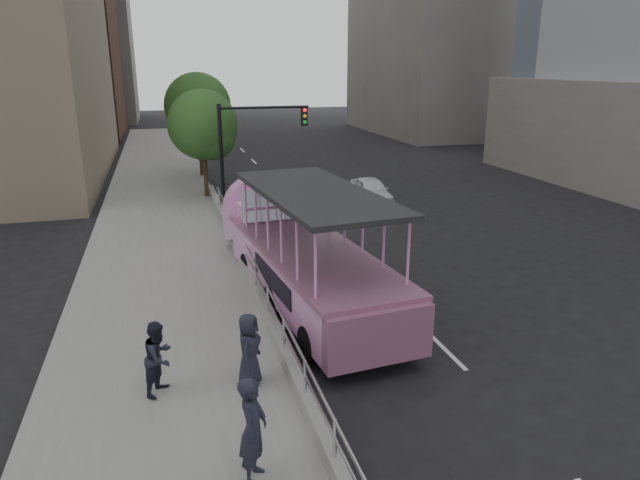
# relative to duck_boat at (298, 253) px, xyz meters

# --- Properties ---
(ground) EXTENTS (160.00, 160.00, 0.00)m
(ground) POSITION_rel_duck_boat_xyz_m (1.71, -2.51, -1.33)
(ground) COLOR black
(sidewalk) EXTENTS (5.50, 80.00, 0.30)m
(sidewalk) POSITION_rel_duck_boat_xyz_m (-4.04, 7.49, -1.18)
(sidewalk) COLOR #999994
(sidewalk) RESTS_ON ground
(kerb_wall) EXTENTS (0.24, 30.00, 0.36)m
(kerb_wall) POSITION_rel_duck_boat_xyz_m (-1.41, -0.51, -0.85)
(kerb_wall) COLOR #AAAAA5
(kerb_wall) RESTS_ON sidewalk
(guardrail) EXTENTS (0.07, 22.00, 0.71)m
(guardrail) POSITION_rel_duck_boat_xyz_m (-1.41, -0.51, -0.19)
(guardrail) COLOR silver
(guardrail) RESTS_ON kerb_wall
(duck_boat) EXTENTS (3.69, 11.03, 3.59)m
(duck_boat) POSITION_rel_duck_boat_xyz_m (0.00, 0.00, 0.00)
(duck_boat) COLOR black
(duck_boat) RESTS_ON ground
(car) EXTENTS (1.74, 3.91, 1.31)m
(car) POSITION_rel_duck_boat_xyz_m (6.39, 10.77, -0.68)
(car) COLOR white
(car) RESTS_ON ground
(pedestrian_near) EXTENTS (0.67, 0.80, 1.86)m
(pedestrian_near) POSITION_rel_duck_boat_xyz_m (-2.72, -8.24, -0.10)
(pedestrian_near) COLOR #222432
(pedestrian_near) RESTS_ON sidewalk
(pedestrian_mid) EXTENTS (0.92, 0.98, 1.59)m
(pedestrian_mid) POSITION_rel_duck_boat_xyz_m (-4.17, -5.12, -0.24)
(pedestrian_mid) COLOR #222432
(pedestrian_mid) RESTS_ON sidewalk
(pedestrian_far) EXTENTS (0.80, 0.93, 1.60)m
(pedestrian_far) POSITION_rel_duck_boat_xyz_m (-2.33, -5.28, -0.23)
(pedestrian_far) COLOR #222432
(pedestrian_far) RESTS_ON sidewalk
(parking_sign) EXTENTS (0.15, 0.54, 2.43)m
(parking_sign) POSITION_rel_duck_boat_xyz_m (-0.99, 3.13, 0.22)
(parking_sign) COLOR black
(parking_sign) RESTS_ON ground
(traffic_signal) EXTENTS (4.20, 0.32, 5.20)m
(traffic_signal) POSITION_rel_duck_boat_xyz_m (0.00, 9.98, 2.16)
(traffic_signal) COLOR black
(traffic_signal) RESTS_ON ground
(street_tree_near) EXTENTS (3.52, 3.52, 5.72)m
(street_tree_near) POSITION_rel_duck_boat_xyz_m (-1.60, 13.41, 2.49)
(street_tree_near) COLOR #3C2B1B
(street_tree_near) RESTS_ON ground
(street_tree_far) EXTENTS (3.97, 3.97, 6.45)m
(street_tree_far) POSITION_rel_duck_boat_xyz_m (-1.40, 19.41, 2.97)
(street_tree_far) COLOR #3C2B1B
(street_tree_far) RESTS_ON ground
(midrise_stone_b) EXTENTS (16.00, 14.00, 20.00)m
(midrise_stone_b) POSITION_rel_duck_boat_xyz_m (-14.29, 61.49, 8.67)
(midrise_stone_b) COLOR gray
(midrise_stone_b) RESTS_ON ground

